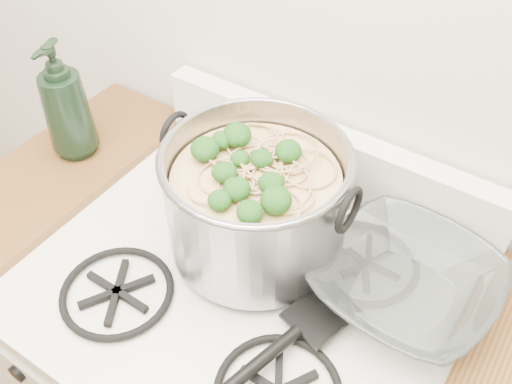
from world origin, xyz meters
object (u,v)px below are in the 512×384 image
at_px(glass_bowl, 403,290).
at_px(bottle, 64,101).
at_px(stock_pot, 256,202).
at_px(spatula, 321,311).

xyz_separation_m(glass_bowl, bottle, (-0.77, -0.03, 0.12)).
bearing_deg(stock_pot, bottle, 179.70).
relative_size(spatula, glass_bowl, 2.55).
relative_size(glass_bowl, bottle, 0.45).
xyz_separation_m(spatula, glass_bowl, (0.10, 0.12, 0.00)).
xyz_separation_m(stock_pot, glass_bowl, (0.28, 0.04, -0.09)).
height_order(stock_pot, spatula, stock_pot).
distance_m(stock_pot, bottle, 0.48).
height_order(spatula, bottle, bottle).
relative_size(stock_pot, bottle, 1.35).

